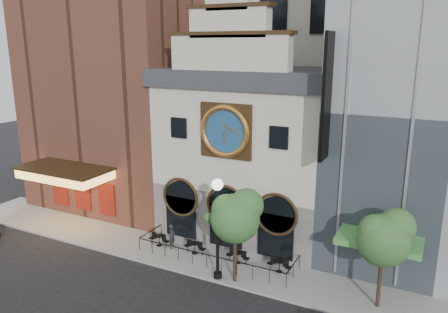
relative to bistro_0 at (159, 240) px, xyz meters
name	(u,v)px	position (x,y,z in m)	size (l,w,h in m)	color
ground	(197,278)	(4.52, -2.42, -0.61)	(120.00, 120.00, 0.00)	black
sidewalk	(216,260)	(4.52, 0.08, -0.54)	(44.00, 5.00, 0.15)	gray
clock_building	(250,147)	(4.52, 5.41, 6.07)	(12.60, 8.78, 18.65)	#605E5B
theater_building	(124,61)	(-8.48, 7.54, 11.99)	(14.00, 15.60, 25.00)	brown
cafe_railing	(216,253)	(4.52, 0.08, -0.01)	(10.60, 2.60, 0.90)	black
bistro_0	(159,240)	(0.00, 0.00, 0.00)	(1.58, 0.68, 0.90)	black
bistro_1	(195,247)	(2.85, 0.11, 0.00)	(1.58, 0.68, 0.90)	black
bistro_2	(238,256)	(6.03, 0.22, 0.00)	(1.58, 0.68, 0.90)	black
bistro_3	(279,265)	(8.84, 0.34, 0.00)	(1.58, 0.68, 0.90)	black
pedestrian	(172,236)	(1.01, 0.15, 0.40)	(0.63, 0.41, 1.73)	black
lamppost	(217,218)	(5.72, -2.02, 3.44)	(1.98, 0.95, 6.31)	black
tree_left	(236,214)	(6.85, -1.82, 3.79)	(3.01, 2.90, 5.80)	#382619
tree_right	(385,236)	(14.90, -0.72, 3.65)	(2.92, 2.81, 5.61)	#382619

